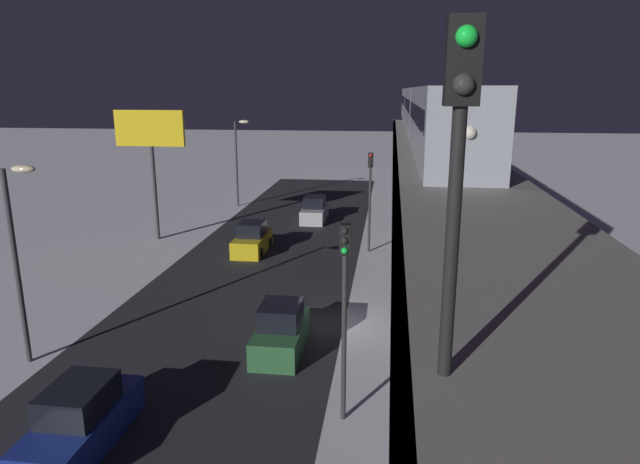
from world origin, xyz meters
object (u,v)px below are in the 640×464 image
Objects in this scene: traffic_light_mid at (370,188)px; traffic_light_near at (344,295)px; subway_train at (425,109)px; commercial_billboard at (151,141)px; sedan_yellow at (252,240)px; rail_signal at (458,142)px; sedan_silver at (315,211)px; sedan_blue at (81,421)px; sedan_green at (281,332)px.

traffic_light_near is at bearing 90.00° from traffic_light_mid.
subway_train reaches higher than traffic_light_near.
commercial_billboard is (14.92, -1.29, 2.63)m from traffic_light_mid.
sedan_yellow is at bearing 7.80° from traffic_light_mid.
sedan_yellow is at bearing 49.42° from subway_train.
rail_signal is at bearing 87.37° from subway_train.
sedan_silver is 0.94× the size of sedan_blue.
sedan_yellow is (9.47, -27.66, -8.89)m from rail_signal.
sedan_silver is (6.67, -37.00, -8.87)m from rail_signal.
sedan_green is 0.88× the size of sedan_blue.
traffic_light_mid reaches higher than sedan_yellow.
commercial_billboard is at bearing -4.94° from traffic_light_mid.
rail_signal reaches higher than sedan_blue.
traffic_light_near is (-4.70, 27.39, 3.40)m from sedan_silver.
traffic_light_near is 25.39m from commercial_billboard.
sedan_yellow is 9.75m from sedan_silver.
subway_train is 40.97m from rail_signal.
traffic_light_near is at bearing -78.40° from rail_signal.
sedan_yellow is at bearing -67.45° from traffic_light_near.
sedan_yellow is 0.65× the size of traffic_light_near.
rail_signal is 17.37m from sedan_green.
traffic_light_near reaches higher than sedan_green.
traffic_light_near is at bearing -162.60° from sedan_blue.
rail_signal is 29.27m from traffic_light_mid.
sedan_silver is (8.55, 3.92, -7.92)m from subway_train.
commercial_billboard is (18.77, 10.94, -1.89)m from subway_train.
traffic_light_mid is (-4.70, 8.31, 3.40)m from sedan_silver.
commercial_billboard is at bearing -71.92° from sedan_blue.
rail_signal is at bearing -79.78° from sedan_silver.
sedan_yellow is 0.97× the size of sedan_silver.
commercial_billboard is at bearing -145.52° from sedan_silver.
sedan_silver is 1.07× the size of sedan_green.
traffic_light_mid reaches higher than sedan_silver.
sedan_yellow is at bearing 108.75° from sedan_green.
traffic_light_mid is at bearing 175.06° from commercial_billboard.
subway_train is at bearing -97.01° from traffic_light_near.
subway_train is 13.59m from traffic_light_mid.
sedan_yellow is at bearing -106.70° from sedan_silver.
commercial_billboard reaches higher than sedan_yellow.
sedan_green is at bearing -57.25° from traffic_light_near.
sedan_yellow is 19.85m from traffic_light_near.
subway_train is at bearing 24.62° from sedan_silver.
commercial_billboard is (10.22, 7.02, 6.03)m from sedan_silver.
sedan_yellow and sedan_green have the same top height.
traffic_light_near is at bearing -57.25° from sedan_green.
sedan_green is 0.63× the size of traffic_light_near.
sedan_yellow and sedan_silver have the same top height.
sedan_blue is at bearing 17.40° from traffic_light_near.
rail_signal is 11.23m from traffic_light_near.
sedan_silver is 28.00m from traffic_light_near.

